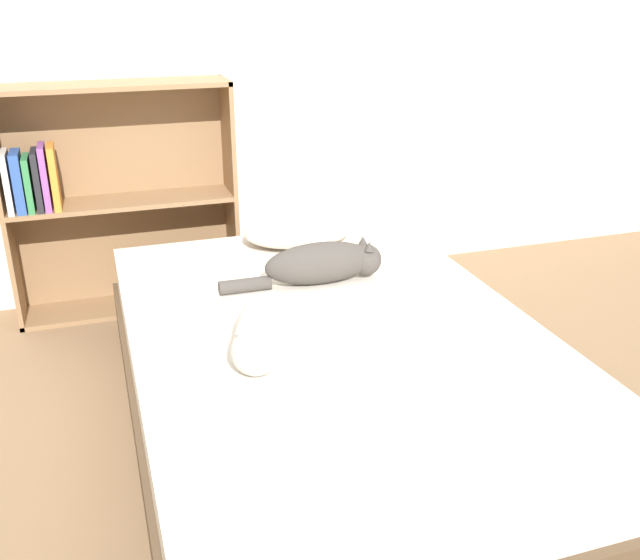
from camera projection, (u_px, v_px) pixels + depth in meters
ground_plane at (333, 428)px, 2.43m from camera, size 8.00×8.00×0.00m
wall_back at (233, 19)px, 3.17m from camera, size 8.00×0.06×2.50m
bed at (334, 379)px, 2.36m from camera, size 1.31×1.94×0.39m
pillow at (298, 231)px, 2.97m from camera, size 0.46×0.33×0.11m
cat_light at (261, 331)px, 2.08m from camera, size 0.26×0.51×0.16m
cat_dark at (324, 263)px, 2.58m from camera, size 0.61×0.14×0.15m
bookshelf at (111, 196)px, 3.16m from camera, size 0.99×0.26×1.02m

